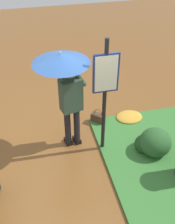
% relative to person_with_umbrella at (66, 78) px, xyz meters
% --- Properties ---
extents(ground_plane, '(18.00, 18.00, 0.00)m').
position_rel_person_with_umbrella_xyz_m(ground_plane, '(0.03, -0.15, -1.55)').
color(ground_plane, brown).
extents(person_with_umbrella, '(0.96, 0.96, 2.04)m').
position_rel_person_with_umbrella_xyz_m(person_with_umbrella, '(0.00, 0.00, 0.00)').
color(person_with_umbrella, black).
rests_on(person_with_umbrella, ground_plane).
extents(info_sign_post, '(0.44, 0.07, 2.30)m').
position_rel_person_with_umbrella_xyz_m(info_sign_post, '(-0.62, 0.26, -0.11)').
color(info_sign_post, black).
rests_on(info_sign_post, ground_plane).
extents(handbag, '(0.32, 0.30, 0.37)m').
position_rel_person_with_umbrella_xyz_m(handbag, '(-0.74, -0.52, -1.42)').
color(handbag, '#4C3323').
rests_on(handbag, ground_plane).
extents(shrub_cluster, '(0.67, 0.61, 0.55)m').
position_rel_person_with_umbrella_xyz_m(shrub_cluster, '(-1.52, 0.59, -1.30)').
color(shrub_cluster, '#285628').
rests_on(shrub_cluster, ground_plane).
extents(leaf_pile_by_bench, '(0.59, 0.47, 0.13)m').
position_rel_person_with_umbrella_xyz_m(leaf_pile_by_bench, '(-1.45, -0.48, -1.49)').
color(leaf_pile_by_bench, gold).
rests_on(leaf_pile_by_bench, ground_plane).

